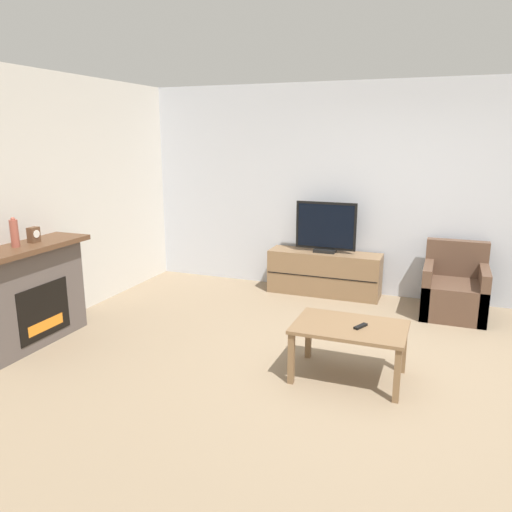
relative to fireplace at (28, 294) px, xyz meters
name	(u,v)px	position (x,y,z in m)	size (l,w,h in m)	color
ground_plane	(375,376)	(3.32, 0.52, -0.52)	(24.00, 24.00, 0.00)	#89755B
wall_back	(409,192)	(3.32, 2.90, 0.83)	(12.00, 0.06, 2.70)	silver
wall_left	(42,202)	(-0.22, 0.52, 0.83)	(0.06, 12.00, 2.70)	beige
fireplace	(28,294)	(0.00, 0.00, 0.00)	(0.48, 1.30, 1.01)	#564C47
mantel_vase_centre_left	(14,233)	(0.02, -0.10, 0.63)	(0.08, 0.08, 0.29)	#994C3D
mantel_clock	(34,235)	(0.02, 0.13, 0.57)	(0.08, 0.11, 0.15)	brown
tv_stand	(324,273)	(2.35, 2.63, -0.23)	(1.45, 0.41, 0.57)	brown
tv	(326,229)	(2.35, 2.63, 0.36)	(0.78, 0.18, 0.65)	black
armchair	(454,291)	(3.94, 2.42, -0.24)	(0.70, 0.76, 0.83)	brown
coffee_table	(350,332)	(3.10, 0.41, -0.10)	(0.94, 0.63, 0.48)	brown
remote	(361,326)	(3.19, 0.39, -0.03)	(0.10, 0.15, 0.02)	black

